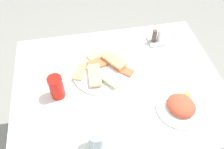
{
  "coord_description": "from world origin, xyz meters",
  "views": [
    {
      "loc": [
        0.16,
        0.7,
        1.65
      ],
      "look_at": [
        0.03,
        -0.03,
        0.77
      ],
      "focal_mm": 37.67,
      "sensor_mm": 36.0,
      "label": 1
    }
  ],
  "objects_px": {
    "spoon": "(51,134)",
    "condiment_caddy": "(157,38)",
    "pide_platter": "(103,70)",
    "drinking_glass": "(97,140)",
    "dining_table": "(118,94)",
    "fork": "(51,127)",
    "paper_napkin": "(51,131)",
    "salad_plate_greens": "(181,106)",
    "soda_can": "(56,87)"
  },
  "relations": [
    {
      "from": "drinking_glass",
      "to": "paper_napkin",
      "type": "relative_size",
      "value": 0.82
    },
    {
      "from": "salad_plate_greens",
      "to": "fork",
      "type": "bearing_deg",
      "value": -1.21
    },
    {
      "from": "soda_can",
      "to": "spoon",
      "type": "relative_size",
      "value": 0.7
    },
    {
      "from": "drinking_glass",
      "to": "condiment_caddy",
      "type": "height_order",
      "value": "drinking_glass"
    },
    {
      "from": "dining_table",
      "to": "pide_platter",
      "type": "xyz_separation_m",
      "value": [
        0.07,
        -0.09,
        0.1
      ]
    },
    {
      "from": "drinking_glass",
      "to": "dining_table",
      "type": "bearing_deg",
      "value": -116.23
    },
    {
      "from": "pide_platter",
      "to": "dining_table",
      "type": "bearing_deg",
      "value": 126.52
    },
    {
      "from": "dining_table",
      "to": "paper_napkin",
      "type": "bearing_deg",
      "value": 31.35
    },
    {
      "from": "salad_plate_greens",
      "to": "soda_can",
      "type": "bearing_deg",
      "value": -18.16
    },
    {
      "from": "soda_can",
      "to": "paper_napkin",
      "type": "relative_size",
      "value": 0.92
    },
    {
      "from": "soda_can",
      "to": "condiment_caddy",
      "type": "distance_m",
      "value": 0.63
    },
    {
      "from": "spoon",
      "to": "pide_platter",
      "type": "bearing_deg",
      "value": -137.51
    },
    {
      "from": "dining_table",
      "to": "spoon",
      "type": "distance_m",
      "value": 0.41
    },
    {
      "from": "salad_plate_greens",
      "to": "pide_platter",
      "type": "bearing_deg",
      "value": -42.64
    },
    {
      "from": "pide_platter",
      "to": "spoon",
      "type": "height_order",
      "value": "pide_platter"
    },
    {
      "from": "soda_can",
      "to": "dining_table",
      "type": "bearing_deg",
      "value": -176.19
    },
    {
      "from": "soda_can",
      "to": "condiment_caddy",
      "type": "relative_size",
      "value": 1.34
    },
    {
      "from": "dining_table",
      "to": "fork",
      "type": "bearing_deg",
      "value": 29.01
    },
    {
      "from": "dining_table",
      "to": "condiment_caddy",
      "type": "xyz_separation_m",
      "value": [
        -0.27,
        -0.25,
        0.12
      ]
    },
    {
      "from": "drinking_glass",
      "to": "condiment_caddy",
      "type": "relative_size",
      "value": 1.2
    },
    {
      "from": "dining_table",
      "to": "soda_can",
      "type": "relative_size",
      "value": 8.36
    },
    {
      "from": "paper_napkin",
      "to": "condiment_caddy",
      "type": "relative_size",
      "value": 1.46
    },
    {
      "from": "dining_table",
      "to": "fork",
      "type": "relative_size",
      "value": 6.12
    },
    {
      "from": "drinking_glass",
      "to": "condiment_caddy",
      "type": "bearing_deg",
      "value": -127.08
    },
    {
      "from": "condiment_caddy",
      "to": "drinking_glass",
      "type": "bearing_deg",
      "value": 52.92
    },
    {
      "from": "pide_platter",
      "to": "paper_napkin",
      "type": "height_order",
      "value": "pide_platter"
    },
    {
      "from": "soda_can",
      "to": "drinking_glass",
      "type": "bearing_deg",
      "value": 117.01
    },
    {
      "from": "pide_platter",
      "to": "drinking_glass",
      "type": "relative_size",
      "value": 2.85
    },
    {
      "from": "salad_plate_greens",
      "to": "drinking_glass",
      "type": "relative_size",
      "value": 1.99
    },
    {
      "from": "spoon",
      "to": "condiment_caddy",
      "type": "height_order",
      "value": "condiment_caddy"
    },
    {
      "from": "paper_napkin",
      "to": "soda_can",
      "type": "bearing_deg",
      "value": -101.61
    },
    {
      "from": "dining_table",
      "to": "salad_plate_greens",
      "type": "distance_m",
      "value": 0.33
    },
    {
      "from": "pide_platter",
      "to": "fork",
      "type": "relative_size",
      "value": 1.87
    },
    {
      "from": "paper_napkin",
      "to": "dining_table",
      "type": "bearing_deg",
      "value": -148.65
    },
    {
      "from": "salad_plate_greens",
      "to": "spoon",
      "type": "distance_m",
      "value": 0.57
    },
    {
      "from": "paper_napkin",
      "to": "condiment_caddy",
      "type": "height_order",
      "value": "condiment_caddy"
    },
    {
      "from": "drinking_glass",
      "to": "paper_napkin",
      "type": "distance_m",
      "value": 0.21
    },
    {
      "from": "salad_plate_greens",
      "to": "paper_napkin",
      "type": "xyz_separation_m",
      "value": [
        0.57,
        0.01,
        -0.02
      ]
    },
    {
      "from": "salad_plate_greens",
      "to": "condiment_caddy",
      "type": "height_order",
      "value": "condiment_caddy"
    },
    {
      "from": "fork",
      "to": "soda_can",
      "type": "bearing_deg",
      "value": -110.54
    },
    {
      "from": "pide_platter",
      "to": "condiment_caddy",
      "type": "xyz_separation_m",
      "value": [
        -0.34,
        -0.16,
        0.01
      ]
    },
    {
      "from": "drinking_glass",
      "to": "condiment_caddy",
      "type": "xyz_separation_m",
      "value": [
        -0.42,
        -0.55,
        -0.03
      ]
    },
    {
      "from": "drinking_glass",
      "to": "paper_napkin",
      "type": "height_order",
      "value": "drinking_glass"
    },
    {
      "from": "drinking_glass",
      "to": "soda_can",
      "type": "bearing_deg",
      "value": -62.99
    },
    {
      "from": "dining_table",
      "to": "salad_plate_greens",
      "type": "height_order",
      "value": "salad_plate_greens"
    },
    {
      "from": "fork",
      "to": "spoon",
      "type": "height_order",
      "value": "same"
    },
    {
      "from": "pide_platter",
      "to": "fork",
      "type": "height_order",
      "value": "pide_platter"
    },
    {
      "from": "drinking_glass",
      "to": "spoon",
      "type": "relative_size",
      "value": 0.63
    },
    {
      "from": "paper_napkin",
      "to": "fork",
      "type": "height_order",
      "value": "fork"
    },
    {
      "from": "pide_platter",
      "to": "soda_can",
      "type": "bearing_deg",
      "value": 25.53
    }
  ]
}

